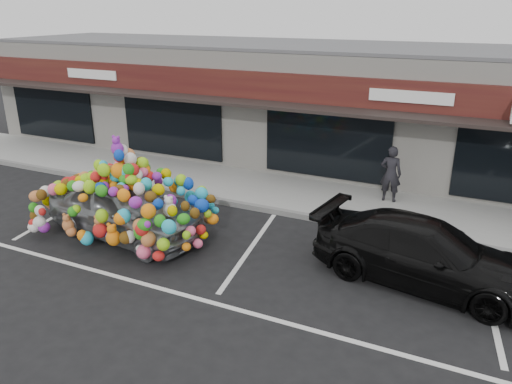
% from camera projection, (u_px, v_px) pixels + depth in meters
% --- Properties ---
extents(ground, '(90.00, 90.00, 0.00)m').
position_uv_depth(ground, '(153.00, 231.00, 13.27)').
color(ground, black).
rests_on(ground, ground).
extents(shop_building, '(24.00, 7.20, 4.31)m').
position_uv_depth(shop_building, '(278.00, 99.00, 19.67)').
color(shop_building, silver).
rests_on(shop_building, ground).
extents(sidewalk, '(26.00, 3.00, 0.15)m').
position_uv_depth(sidewalk, '(225.00, 183.00, 16.63)').
color(sidewalk, gray).
rests_on(sidewalk, ground).
extents(kerb, '(26.00, 0.18, 0.16)m').
position_uv_depth(kerb, '(201.00, 198.00, 15.36)').
color(kerb, slate).
rests_on(kerb, ground).
extents(parking_stripe_left, '(0.73, 4.37, 0.01)m').
position_uv_depth(parking_stripe_left, '(68.00, 209.00, 14.72)').
color(parking_stripe_left, silver).
rests_on(parking_stripe_left, ground).
extents(parking_stripe_mid, '(0.73, 4.37, 0.01)m').
position_uv_depth(parking_stripe_mid, '(251.00, 248.00, 12.32)').
color(parking_stripe_mid, silver).
rests_on(parking_stripe_mid, ground).
extents(parking_stripe_right, '(0.73, 4.37, 0.01)m').
position_uv_depth(parking_stripe_right, '(489.00, 300.00, 10.16)').
color(parking_stripe_right, silver).
rests_on(parking_stripe_right, ground).
extents(lane_line, '(14.00, 0.12, 0.01)m').
position_uv_depth(lane_line, '(165.00, 290.00, 10.52)').
color(lane_line, silver).
rests_on(lane_line, ground).
extents(toy_car, '(3.16, 4.86, 2.71)m').
position_uv_depth(toy_car, '(124.00, 203.00, 12.68)').
color(toy_car, '#A2A6AD').
rests_on(toy_car, ground).
extents(black_sedan, '(2.63, 5.00, 1.38)m').
position_uv_depth(black_sedan, '(424.00, 253.00, 10.60)').
color(black_sedan, black).
rests_on(black_sedan, ground).
extents(pedestrian_a, '(0.64, 0.44, 1.69)m').
position_uv_depth(pedestrian_a, '(391.00, 174.00, 14.65)').
color(pedestrian_a, black).
rests_on(pedestrian_a, sidewalk).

